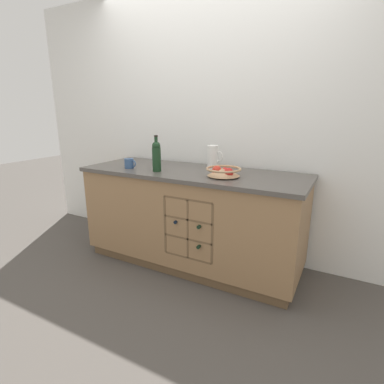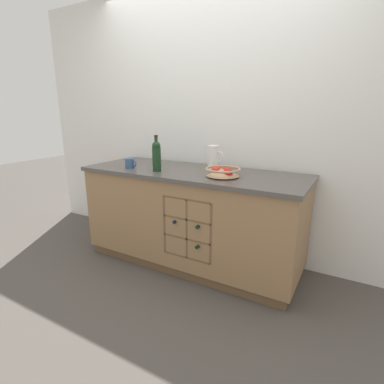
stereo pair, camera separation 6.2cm
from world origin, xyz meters
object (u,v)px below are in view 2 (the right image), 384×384
fruit_bowl (223,171)px  white_pitcher (213,157)px  standing_wine_bottle (157,155)px  ceramic_mug (130,163)px

fruit_bowl → white_pitcher: white_pitcher is taller
fruit_bowl → standing_wine_bottle: (-0.60, -0.07, 0.09)m
white_pitcher → standing_wine_bottle: (-0.38, -0.34, 0.03)m
fruit_bowl → ceramic_mug: 0.91m
ceramic_mug → standing_wine_bottle: bearing=-0.2°
white_pitcher → ceramic_mug: bearing=-153.7°
fruit_bowl → ceramic_mug: bearing=-175.4°
fruit_bowl → standing_wine_bottle: standing_wine_bottle is taller
white_pitcher → fruit_bowl: bearing=-51.1°
fruit_bowl → ceramic_mug: size_ratio=2.34×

